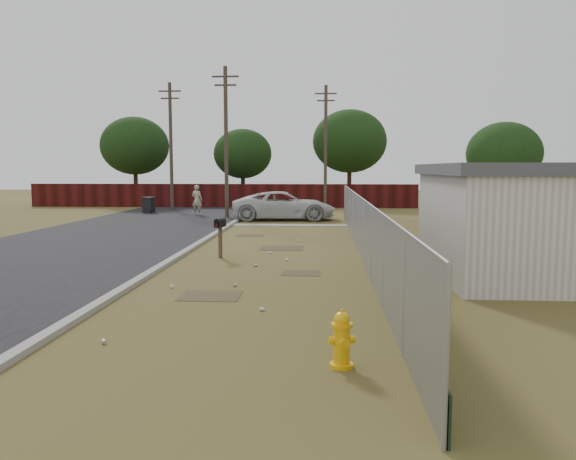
# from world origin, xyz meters

# --- Properties ---
(ground) EXTENTS (120.00, 120.00, 0.00)m
(ground) POSITION_xyz_m (0.00, 0.00, 0.00)
(ground) COLOR brown
(ground) RESTS_ON ground
(street) EXTENTS (15.10, 60.00, 0.12)m
(street) POSITION_xyz_m (-6.76, 8.05, 0.02)
(street) COLOR black
(street) RESTS_ON ground
(chainlink_fence) EXTENTS (0.10, 27.06, 2.02)m
(chainlink_fence) POSITION_xyz_m (3.12, 1.03, 0.80)
(chainlink_fence) COLOR #989AA1
(chainlink_fence) RESTS_ON ground
(privacy_fence) EXTENTS (30.00, 0.12, 1.80)m
(privacy_fence) POSITION_xyz_m (-6.00, 25.00, 0.90)
(privacy_fence) COLOR #46100F
(privacy_fence) RESTS_ON ground
(utility_poles) EXTENTS (12.60, 8.24, 9.00)m
(utility_poles) POSITION_xyz_m (-3.67, 20.67, 4.69)
(utility_poles) COLOR #433A2D
(utility_poles) RESTS_ON ground
(houses) EXTENTS (9.30, 17.24, 3.10)m
(houses) POSITION_xyz_m (9.70, 3.13, 1.56)
(houses) COLOR silver
(houses) RESTS_ON ground
(horizon_trees) EXTENTS (33.32, 31.94, 7.78)m
(horizon_trees) POSITION_xyz_m (0.84, 23.56, 4.63)
(horizon_trees) COLOR #332317
(horizon_trees) RESTS_ON ground
(fire_hydrant) EXTENTS (0.43, 0.44, 0.89)m
(fire_hydrant) POSITION_xyz_m (2.11, -9.55, 0.42)
(fire_hydrant) COLOR #FFB90D
(fire_hydrant) RESTS_ON ground
(mailbox) EXTENTS (0.33, 0.58, 1.34)m
(mailbox) POSITION_xyz_m (-1.58, 0.60, 1.06)
(mailbox) COLOR brown
(mailbox) RESTS_ON ground
(pickup_truck) EXTENTS (6.16, 3.23, 1.66)m
(pickup_truck) POSITION_xyz_m (-0.43, 14.70, 0.83)
(pickup_truck) COLOR silver
(pickup_truck) RESTS_ON ground
(pedestrian) EXTENTS (0.80, 0.62, 1.94)m
(pedestrian) POSITION_xyz_m (-6.21, 17.69, 0.97)
(pedestrian) COLOR tan
(pedestrian) RESTS_ON ground
(trash_bin) EXTENTS (0.80, 0.87, 1.07)m
(trash_bin) POSITION_xyz_m (-9.88, 19.32, 0.55)
(trash_bin) COLOR black
(trash_bin) RESTS_ON ground
(scattered_litter) EXTENTS (2.89, 13.71, 0.07)m
(scattered_litter) POSITION_xyz_m (-0.30, -2.16, 0.04)
(scattered_litter) COLOR silver
(scattered_litter) RESTS_ON ground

